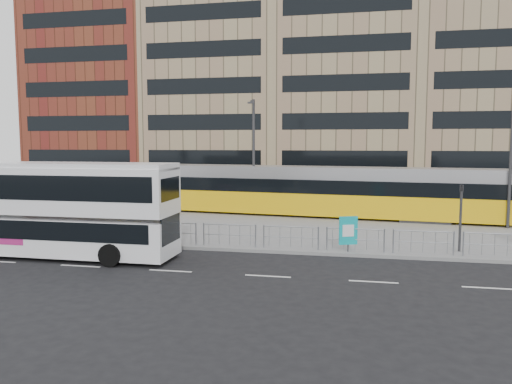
% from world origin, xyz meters
% --- Properties ---
extents(ground, '(120.00, 120.00, 0.00)m').
position_xyz_m(ground, '(0.00, 0.00, 0.00)').
color(ground, black).
rests_on(ground, ground).
extents(plaza, '(64.00, 24.00, 0.15)m').
position_xyz_m(plaza, '(0.00, 12.00, 0.07)').
color(plaza, slate).
rests_on(plaza, ground).
extents(kerb, '(64.00, 0.25, 0.17)m').
position_xyz_m(kerb, '(0.00, 0.05, 0.07)').
color(kerb, gray).
rests_on(kerb, ground).
extents(building_row, '(70.40, 18.40, 31.20)m').
position_xyz_m(building_row, '(1.55, 34.27, 12.91)').
color(building_row, brown).
rests_on(building_row, ground).
extents(pedestrian_barrier, '(32.07, 0.07, 1.10)m').
position_xyz_m(pedestrian_barrier, '(2.00, 0.50, 0.98)').
color(pedestrian_barrier, '#999CA2').
rests_on(pedestrian_barrier, plaza).
extents(road_markings, '(62.00, 0.12, 0.01)m').
position_xyz_m(road_markings, '(1.00, -4.00, 0.01)').
color(road_markings, white).
rests_on(road_markings, ground).
extents(double_decker_bus, '(10.69, 2.80, 4.27)m').
position_xyz_m(double_decker_bus, '(-7.82, -2.59, 2.31)').
color(double_decker_bus, white).
rests_on(double_decker_bus, ground).
extents(tram, '(28.79, 5.93, 3.38)m').
position_xyz_m(tram, '(0.50, 11.69, 1.84)').
color(tram, yellow).
rests_on(tram, plaza).
extents(ad_panel, '(0.84, 0.37, 1.64)m').
position_xyz_m(ad_panel, '(4.98, 0.40, 1.11)').
color(ad_panel, '#2D2D30').
rests_on(ad_panel, plaza).
extents(pedestrian, '(0.47, 0.64, 1.61)m').
position_xyz_m(pedestrian, '(-6.06, 2.48, 0.96)').
color(pedestrian, black).
rests_on(pedestrian, plaza).
extents(traffic_light_west, '(0.22, 0.24, 3.10)m').
position_xyz_m(traffic_light_west, '(-8.22, 0.61, 2.12)').
color(traffic_light_west, '#2D2D30').
rests_on(traffic_light_west, plaza).
extents(traffic_light_east, '(0.21, 0.23, 3.10)m').
position_xyz_m(traffic_light_east, '(10.04, 1.48, 2.12)').
color(traffic_light_east, '#2D2D30').
rests_on(traffic_light_east, plaza).
extents(lamp_post_west, '(0.45, 1.04, 7.98)m').
position_xyz_m(lamp_post_west, '(-1.74, 11.29, 4.51)').
color(lamp_post_west, '#2D2D30').
rests_on(lamp_post_west, plaza).
extents(lamp_post_east, '(0.45, 1.04, 8.06)m').
position_xyz_m(lamp_post_east, '(14.08, 8.63, 4.55)').
color(lamp_post_east, '#2D2D30').
rests_on(lamp_post_east, plaza).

